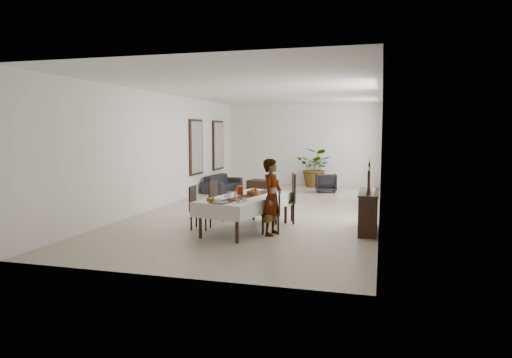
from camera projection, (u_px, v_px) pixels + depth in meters
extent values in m
cube|color=#C0B198|center=(266.00, 209.00, 12.46)|extent=(6.00, 12.00, 0.00)
cube|color=white|center=(266.00, 91.00, 12.13)|extent=(6.00, 12.00, 0.02)
cube|color=white|center=(303.00, 145.00, 18.05)|extent=(6.00, 0.02, 3.20)
cube|color=white|center=(163.00, 168.00, 6.54)|extent=(6.00, 0.02, 3.20)
cube|color=white|center=(165.00, 150.00, 13.09)|extent=(0.02, 12.00, 3.20)
cube|color=white|center=(381.00, 152.00, 11.50)|extent=(0.02, 12.00, 3.20)
cube|color=black|center=(246.00, 198.00, 9.80)|extent=(1.47, 2.48, 0.05)
cylinder|color=black|center=(200.00, 222.00, 9.08)|extent=(0.08, 0.08, 0.68)
cylinder|color=black|center=(237.00, 226.00, 8.67)|extent=(0.08, 0.08, 0.68)
cylinder|color=black|center=(254.00, 206.00, 11.00)|extent=(0.08, 0.08, 0.68)
cylinder|color=black|center=(286.00, 209.00, 10.60)|extent=(0.08, 0.08, 0.68)
cube|color=white|center=(246.00, 197.00, 9.79)|extent=(1.68, 2.69, 0.01)
cube|color=silver|center=(224.00, 201.00, 10.08)|extent=(0.57, 2.43, 0.29)
cube|color=white|center=(270.00, 205.00, 9.54)|extent=(0.57, 2.43, 0.29)
cube|color=silver|center=(214.00, 212.00, 8.72)|extent=(1.11, 0.27, 0.29)
cube|color=white|center=(272.00, 196.00, 10.89)|extent=(1.11, 0.27, 0.29)
cube|color=#512317|center=(246.00, 196.00, 9.79)|extent=(0.88, 2.43, 0.00)
cylinder|color=maroon|center=(240.00, 190.00, 10.03)|extent=(0.17, 0.17, 0.19)
torus|color=#9B270B|center=(237.00, 190.00, 10.06)|extent=(0.12, 0.05, 0.12)
cylinder|color=silver|center=(236.00, 197.00, 9.18)|extent=(0.07, 0.07, 0.16)
cylinder|color=white|center=(229.00, 195.00, 9.37)|extent=(0.07, 0.07, 0.16)
cylinder|color=white|center=(244.00, 200.00, 9.15)|extent=(0.09, 0.09, 0.06)
cylinder|color=white|center=(244.00, 201.00, 9.15)|extent=(0.14, 0.14, 0.01)
cylinder|color=silver|center=(226.00, 196.00, 9.63)|extent=(0.09, 0.09, 0.06)
cylinder|color=white|center=(226.00, 197.00, 9.64)|extent=(0.14, 0.14, 0.01)
cylinder|color=white|center=(238.00, 203.00, 8.88)|extent=(0.23, 0.23, 0.01)
sphere|color=tan|center=(238.00, 201.00, 8.88)|extent=(0.09, 0.09, 0.09)
cylinder|color=silver|center=(216.00, 200.00, 9.30)|extent=(0.23, 0.23, 0.01)
cylinder|color=white|center=(246.00, 192.00, 10.40)|extent=(0.23, 0.23, 0.01)
cylinder|color=#424247|center=(220.00, 202.00, 8.91)|extent=(0.35, 0.35, 0.02)
cylinder|color=brown|center=(211.00, 200.00, 8.98)|extent=(0.06, 0.06, 0.07)
cylinder|color=#924315|center=(208.00, 200.00, 9.08)|extent=(0.06, 0.06, 0.07)
cylinder|color=#9B6316|center=(213.00, 199.00, 9.14)|extent=(0.06, 0.06, 0.07)
cylinder|color=brown|center=(254.00, 193.00, 9.98)|extent=(0.29, 0.29, 0.10)
sphere|color=maroon|center=(255.00, 190.00, 9.97)|extent=(0.09, 0.09, 0.09)
sphere|color=#4D7422|center=(253.00, 189.00, 10.01)|extent=(0.08, 0.08, 0.08)
sphere|color=gold|center=(253.00, 190.00, 9.93)|extent=(0.08, 0.08, 0.08)
cube|color=black|center=(271.00, 214.00, 9.54)|extent=(0.47, 0.47, 0.04)
cylinder|color=black|center=(278.00, 226.00, 9.39)|extent=(0.05, 0.05, 0.39)
cylinder|color=black|center=(278.00, 222.00, 9.71)|extent=(0.05, 0.05, 0.39)
cylinder|color=black|center=(263.00, 225.00, 9.41)|extent=(0.05, 0.05, 0.39)
cylinder|color=black|center=(263.00, 222.00, 9.73)|extent=(0.05, 0.05, 0.39)
cube|color=black|center=(279.00, 201.00, 9.50)|extent=(0.12, 0.39, 0.50)
cube|color=black|center=(284.00, 201.00, 10.61)|extent=(0.61, 0.61, 0.06)
cylinder|color=black|center=(293.00, 214.00, 10.44)|extent=(0.06, 0.06, 0.48)
cylinder|color=black|center=(292.00, 211.00, 10.84)|extent=(0.06, 0.06, 0.48)
cylinder|color=black|center=(276.00, 214.00, 10.43)|extent=(0.06, 0.06, 0.48)
cylinder|color=black|center=(275.00, 211.00, 10.83)|extent=(0.06, 0.06, 0.48)
cube|color=black|center=(294.00, 187.00, 10.58)|extent=(0.18, 0.48, 0.62)
cube|color=black|center=(201.00, 210.00, 9.92)|extent=(0.42, 0.42, 0.05)
cylinder|color=black|center=(196.00, 218.00, 10.14)|extent=(0.04, 0.04, 0.40)
cylinder|color=black|center=(191.00, 221.00, 9.82)|extent=(0.04, 0.04, 0.40)
cylinder|color=black|center=(210.00, 219.00, 10.07)|extent=(0.04, 0.04, 0.40)
cylinder|color=black|center=(206.00, 222.00, 9.75)|extent=(0.04, 0.04, 0.40)
cube|color=black|center=(193.00, 198.00, 9.93)|extent=(0.06, 0.40, 0.51)
cube|color=black|center=(220.00, 203.00, 11.00)|extent=(0.45, 0.45, 0.04)
cylinder|color=black|center=(217.00, 210.00, 11.23)|extent=(0.04, 0.04, 0.39)
cylinder|color=black|center=(211.00, 212.00, 10.94)|extent=(0.04, 0.04, 0.39)
cylinder|color=black|center=(229.00, 211.00, 11.10)|extent=(0.04, 0.04, 0.39)
cylinder|color=black|center=(223.00, 213.00, 10.81)|extent=(0.04, 0.04, 0.39)
cube|color=black|center=(213.00, 191.00, 11.04)|extent=(0.09, 0.40, 0.50)
imported|color=gray|center=(272.00, 197.00, 9.34)|extent=(0.46, 0.62, 1.57)
cube|color=black|center=(368.00, 212.00, 9.67)|extent=(0.37, 1.38, 0.83)
cube|color=black|center=(369.00, 192.00, 9.63)|extent=(0.41, 1.44, 0.03)
cylinder|color=black|center=(368.00, 194.00, 9.14)|extent=(0.09, 0.09, 0.03)
cylinder|color=black|center=(369.00, 182.00, 9.11)|extent=(0.05, 0.05, 0.46)
cylinder|color=white|center=(369.00, 169.00, 9.08)|extent=(0.03, 0.03, 0.07)
cylinder|color=black|center=(369.00, 192.00, 9.49)|extent=(0.09, 0.09, 0.03)
cylinder|color=black|center=(369.00, 177.00, 9.46)|extent=(0.05, 0.05, 0.60)
cylinder|color=beige|center=(370.00, 161.00, 9.42)|extent=(0.03, 0.03, 0.07)
cylinder|color=black|center=(369.00, 190.00, 9.85)|extent=(0.09, 0.09, 0.03)
cylinder|color=black|center=(370.00, 177.00, 9.82)|extent=(0.05, 0.05, 0.51)
cylinder|color=beige|center=(370.00, 164.00, 9.79)|extent=(0.03, 0.03, 0.07)
imported|color=#252226|center=(223.00, 183.00, 16.26)|extent=(0.91, 2.04, 0.58)
imported|color=black|center=(326.00, 183.00, 15.97)|extent=(0.84, 0.85, 0.66)
cube|color=black|center=(263.00, 186.00, 15.94)|extent=(1.06, 0.81, 0.43)
imported|color=#286026|center=(316.00, 168.00, 17.53)|extent=(1.58, 1.45, 1.48)
cube|color=black|center=(196.00, 147.00, 15.19)|extent=(0.06, 1.05, 1.85)
cube|color=white|center=(197.00, 147.00, 15.18)|extent=(0.01, 0.90, 1.70)
cube|color=black|center=(218.00, 145.00, 17.20)|extent=(0.06, 1.05, 1.85)
cube|color=silver|center=(219.00, 145.00, 17.19)|extent=(0.01, 0.90, 1.70)
cylinder|color=white|center=(288.00, 102.00, 15.01)|extent=(0.04, 0.04, 0.20)
cylinder|color=silver|center=(288.00, 108.00, 15.03)|extent=(0.16, 0.16, 0.08)
cube|color=white|center=(290.00, 108.00, 15.37)|extent=(0.10, 0.55, 0.01)
cube|color=beige|center=(286.00, 107.00, 14.70)|extent=(0.10, 0.55, 0.01)
cube|color=silver|center=(299.00, 108.00, 14.94)|extent=(0.55, 0.10, 0.01)
cube|color=white|center=(278.00, 108.00, 15.13)|extent=(0.55, 0.10, 0.01)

